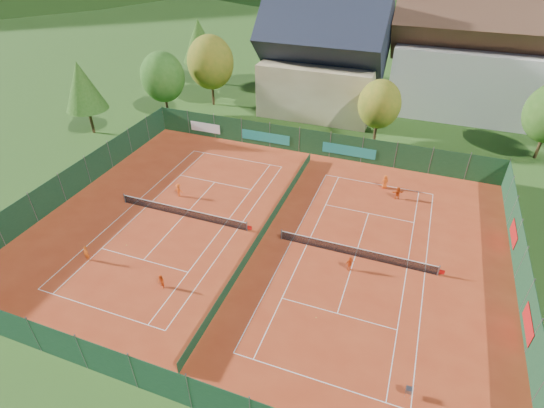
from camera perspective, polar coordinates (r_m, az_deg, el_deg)
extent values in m
plane|color=#285119|center=(37.05, -1.08, -4.22)|extent=(600.00, 600.00, 0.00)
cube|color=#AC3719|center=(37.04, -1.08, -4.19)|extent=(40.00, 32.00, 0.01)
cube|color=white|center=(48.85, -4.80, 6.10)|extent=(10.97, 0.06, 0.00)
cube|color=white|center=(33.31, -22.31, -12.91)|extent=(10.97, 0.06, 0.00)
cube|color=white|center=(42.91, -18.11, -0.06)|extent=(0.06, 23.77, 0.00)
cube|color=white|center=(37.84, -4.64, -3.34)|extent=(0.06, 23.77, 0.00)
cube|color=white|center=(42.16, -16.62, -0.43)|extent=(0.06, 23.77, 0.00)
cube|color=white|center=(38.34, -6.51, -2.89)|extent=(0.06, 23.77, 0.00)
cube|color=white|center=(44.62, -7.70, 2.92)|extent=(8.23, 0.06, 0.00)
cube|color=white|center=(36.11, -16.91, -7.20)|extent=(8.23, 0.06, 0.00)
cube|color=white|center=(40.08, -11.80, -1.61)|extent=(0.06, 12.80, 0.00)
cube|color=white|center=(45.21, 14.01, 2.59)|extent=(10.97, 0.06, 0.00)
cube|color=white|center=(27.70, 6.01, -22.48)|extent=(10.97, 0.06, 0.00)
cube|color=white|center=(36.39, 2.63, -5.04)|extent=(0.06, 23.77, 0.00)
cube|color=white|center=(35.57, 19.87, -8.66)|extent=(0.06, 23.77, 0.00)
cube|color=white|center=(36.11, 4.71, -5.51)|extent=(0.06, 23.77, 0.00)
cube|color=white|center=(35.49, 17.68, -8.24)|extent=(0.06, 23.77, 0.00)
cube|color=white|center=(40.61, 12.85, -1.23)|extent=(8.23, 0.06, 0.00)
cube|color=white|center=(31.01, 8.77, -14.33)|extent=(8.23, 0.06, 0.00)
cube|color=white|center=(35.56, 11.12, -6.91)|extent=(0.06, 12.80, 0.00)
cylinder|color=#59595B|center=(43.17, -19.20, 0.72)|extent=(0.10, 0.10, 1.02)
cylinder|color=#59595B|center=(37.22, -3.39, -3.04)|extent=(0.10, 0.10, 1.02)
cube|color=black|center=(39.82, -11.88, -1.09)|extent=(12.80, 0.02, 0.86)
cube|color=white|center=(39.58, -11.95, -0.58)|extent=(12.80, 0.04, 0.06)
cube|color=red|center=(37.18, -3.03, -3.20)|extent=(0.40, 0.04, 0.40)
cylinder|color=#59595B|center=(36.29, 1.28, -4.12)|extent=(0.10, 0.10, 1.02)
cylinder|color=#59595B|center=(35.33, 21.49, -8.34)|extent=(0.10, 0.10, 1.02)
cube|color=black|center=(35.27, 11.20, -6.36)|extent=(12.80, 0.02, 0.86)
cube|color=white|center=(34.99, 11.28, -5.83)|extent=(12.80, 0.04, 0.06)
cube|color=red|center=(35.40, 21.87, -8.49)|extent=(0.40, 0.04, 0.40)
cube|color=#14381F|center=(36.73, -1.09, -3.59)|extent=(0.03, 28.80, 1.00)
cube|color=#153A1D|center=(49.19, 5.73, 8.22)|extent=(40.00, 0.04, 3.00)
cube|color=teal|center=(50.91, -0.89, 8.96)|extent=(6.00, 0.03, 1.20)
cube|color=teal|center=(48.56, 10.27, 7.05)|extent=(6.00, 0.03, 1.20)
cube|color=silver|center=(54.07, -8.96, 10.13)|extent=(4.00, 0.03, 1.20)
cube|color=#153C23|center=(26.49, -14.76, -22.13)|extent=(40.00, 0.04, 3.00)
cube|color=#13351D|center=(46.18, -24.95, 3.06)|extent=(0.04, 32.00, 3.00)
cube|color=#13341D|center=(35.74, 30.74, -8.71)|extent=(0.04, 32.00, 3.00)
cube|color=#B21414|center=(33.02, 31.18, -13.62)|extent=(0.03, 3.00, 1.20)
cube|color=#B21414|center=(40.59, 29.72, -3.47)|extent=(0.03, 3.00, 1.20)
cube|color=beige|center=(61.70, 6.68, 15.71)|extent=(15.00, 12.00, 7.00)
cube|color=#1E2333|center=(59.94, 7.13, 21.60)|extent=(16.20, 12.00, 12.00)
cube|color=silver|center=(65.78, 24.96, 14.96)|extent=(20.00, 11.00, 9.00)
cube|color=brown|center=(64.10, 26.62, 20.98)|extent=(21.60, 11.00, 11.00)
cylinder|color=#432C17|center=(61.14, -13.95, 12.67)|extent=(0.36, 0.36, 2.80)
ellipsoid|color=#295E1B|center=(59.83, -14.49, 16.21)|extent=(5.72, 5.72, 6.58)
cylinder|color=#452D18|center=(63.90, -7.94, 14.46)|extent=(0.36, 0.36, 3.15)
ellipsoid|color=olive|center=(62.52, -8.28, 18.33)|extent=(6.44, 6.44, 7.40)
cylinder|color=#432818|center=(73.25, -9.36, 17.09)|extent=(0.36, 0.36, 3.50)
cone|color=#275117|center=(71.94, -9.76, 20.89)|extent=(5.60, 5.60, 6.50)
cylinder|color=#432B18|center=(53.76, 13.72, 9.43)|extent=(0.36, 0.36, 2.45)
ellipsoid|color=olive|center=(52.43, 14.24, 12.89)|extent=(5.01, 5.01, 5.76)
cylinder|color=#49341A|center=(56.89, 32.23, 6.53)|extent=(0.36, 0.36, 2.80)
cylinder|color=#473019|center=(58.93, -23.13, 10.24)|extent=(0.36, 0.36, 3.15)
cone|color=#285518|center=(57.43, -24.17, 14.30)|extent=(5.04, 5.04, 5.85)
cylinder|color=#432C17|center=(71.85, 32.32, 11.95)|extent=(0.36, 0.36, 3.50)
ellipsoid|color=black|center=(333.35, 21.28, 21.08)|extent=(440.00, 440.00, 242.00)
ellipsoid|color=black|center=(302.65, -31.85, 18.54)|extent=(340.00, 340.00, 204.00)
cylinder|color=slate|center=(27.76, 17.50, -23.07)|extent=(0.02, 0.02, 0.80)
cylinder|color=slate|center=(27.79, 18.16, -23.18)|extent=(0.02, 0.02, 0.80)
cylinder|color=slate|center=(27.93, 17.57, -22.57)|extent=(0.02, 0.02, 0.80)
cylinder|color=slate|center=(27.96, 18.22, -22.68)|extent=(0.02, 0.02, 0.80)
cube|color=slate|center=(27.74, 17.92, -22.70)|extent=(0.34, 0.34, 0.30)
ellipsoid|color=#CCD833|center=(27.71, 17.94, -22.67)|extent=(0.28, 0.28, 0.16)
sphere|color=#CCD833|center=(37.99, -18.99, -5.24)|extent=(0.07, 0.07, 0.07)
sphere|color=#CCD833|center=(30.56, 5.95, -14.93)|extent=(0.07, 0.07, 0.07)
imported|color=#D25212|center=(37.21, -23.69, -6.11)|extent=(0.54, 0.38, 1.41)
imported|color=#F25115|center=(33.01, -14.70, -10.06)|extent=(0.74, 0.70, 1.20)
imported|color=#F25415|center=(42.68, -12.44, 1.85)|extent=(0.93, 0.58, 1.39)
imported|color=#CE4412|center=(33.85, 10.40, -7.86)|extent=(0.76, 0.79, 1.32)
imported|color=#ED5515|center=(44.41, 14.96, 2.92)|extent=(0.86, 0.78, 1.48)
imported|color=#CF4812|center=(43.07, 16.54, 1.43)|extent=(1.27, 0.84, 1.32)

